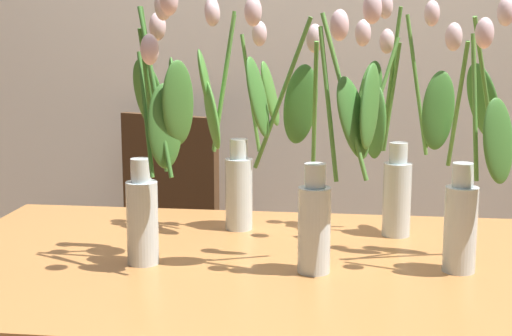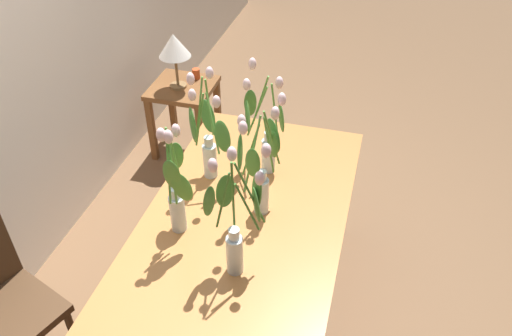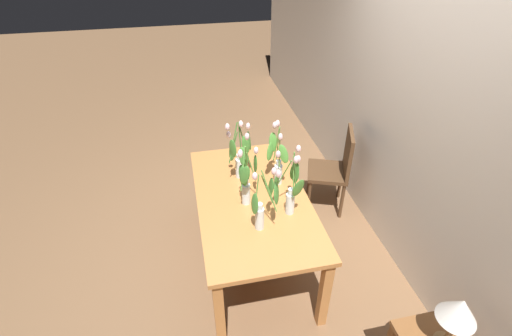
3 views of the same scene
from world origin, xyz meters
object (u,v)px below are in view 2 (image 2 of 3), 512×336
dining_table (245,230)px  tulip_vase_1 (237,223)px  tulip_vase_2 (207,139)px  tulip_vase_3 (176,193)px  table_lamp (174,47)px  tulip_vase_0 (261,169)px  tulip_vase_4 (265,134)px  pillar_candle (196,74)px  side_table (184,100)px

dining_table → tulip_vase_1: (-0.29, -0.05, 0.33)m
tulip_vase_2 → tulip_vase_3: size_ratio=1.02×
tulip_vase_2 → tulip_vase_3: bearing=-179.7°
tulip_vase_3 → table_lamp: 1.64m
tulip_vase_0 → tulip_vase_4: bearing=11.2°
pillar_candle → tulip_vase_4: bearing=-144.6°
tulip_vase_2 → tulip_vase_4: bearing=-60.6°
dining_table → tulip_vase_0: 0.34m
tulip_vase_0 → tulip_vase_4: (0.31, 0.06, -0.03)m
tulip_vase_4 → side_table: bearing=40.8°
dining_table → tulip_vase_4: bearing=0.5°
tulip_vase_2 → pillar_candle: (1.27, 0.56, -0.38)m
tulip_vase_2 → side_table: (1.14, 0.62, -0.54)m
tulip_vase_4 → tulip_vase_0: bearing=-168.8°
tulip_vase_3 → side_table: tulip_vase_3 is taller
pillar_candle → table_lamp: bearing=152.4°
tulip_vase_2 → tulip_vase_3: (-0.38, -0.00, -0.01)m
dining_table → tulip_vase_4: (0.36, 0.00, 0.30)m
pillar_candle → tulip_vase_3: bearing=-161.3°
tulip_vase_2 → tulip_vase_0: bearing=-118.8°
pillar_candle → side_table: bearing=155.3°
dining_table → tulip_vase_2: bearing=47.8°
tulip_vase_2 → tulip_vase_4: (0.14, -0.25, -0.02)m
tulip_vase_3 → tulip_vase_4: (0.52, -0.24, -0.01)m
tulip_vase_2 → table_lamp: tulip_vase_2 is taller
dining_table → tulip_vase_2: size_ratio=2.75×
tulip_vase_0 → tulip_vase_3: bearing=125.3°
dining_table → tulip_vase_0: size_ratio=2.82×
pillar_candle → tulip_vase_0: bearing=-149.0°
tulip_vase_1 → tulip_vase_3: size_ratio=1.02×
dining_table → pillar_candle: (1.50, 0.81, -0.06)m
pillar_candle → dining_table: bearing=-151.6°
tulip_vase_3 → tulip_vase_4: 0.58m
side_table → table_lamp: table_lamp is taller
table_lamp → pillar_candle: 0.32m
table_lamp → tulip_vase_0: bearing=-143.7°
dining_table → table_lamp: bearing=33.5°
tulip_vase_4 → dining_table: bearing=-179.5°
dining_table → pillar_candle: bearing=28.4°
tulip_vase_3 → tulip_vase_4: tulip_vase_3 is taller
tulip_vase_4 → side_table: tulip_vase_4 is taller
tulip_vase_1 → side_table: size_ratio=1.06×
tulip_vase_1 → tulip_vase_3: tulip_vase_1 is taller
table_lamp → tulip_vase_2: bearing=-150.3°
tulip_vase_0 → tulip_vase_1: size_ratio=0.97×
tulip_vase_3 → tulip_vase_1: bearing=-113.0°
side_table → tulip_vase_4: bearing=-139.2°
dining_table → tulip_vase_2: (0.23, 0.25, 0.32)m
tulip_vase_3 → pillar_candle: tulip_vase_3 is taller
tulip_vase_0 → tulip_vase_4: 0.32m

